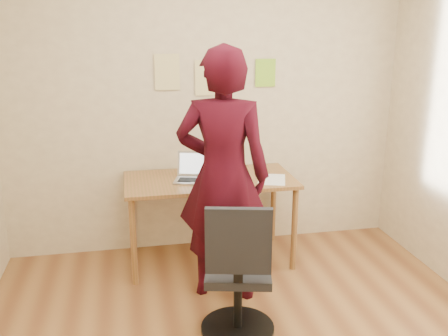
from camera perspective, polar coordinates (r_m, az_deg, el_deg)
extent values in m
cube|color=beige|center=(4.39, -2.14, 7.96)|extent=(3.50, 0.04, 2.70)
cube|color=#8F5C31|center=(4.14, -1.65, -1.40)|extent=(1.40, 0.70, 0.03)
cylinder|color=#8F5C31|center=(3.94, -10.30, -8.36)|extent=(0.05, 0.05, 0.71)
cylinder|color=#8F5C31|center=(4.15, 8.04, -6.95)|extent=(0.05, 0.05, 0.71)
cylinder|color=#8F5C31|center=(4.50, -10.48, -5.23)|extent=(0.05, 0.05, 0.71)
cylinder|color=#8F5C31|center=(4.68, 5.65, -4.15)|extent=(0.05, 0.05, 0.71)
cube|color=#ADADB4|center=(4.07, -3.54, -1.45)|extent=(0.35, 0.29, 0.01)
cube|color=black|center=(4.06, -3.54, -1.34)|extent=(0.27, 0.18, 0.00)
cube|color=#ADADB4|center=(4.16, -3.28, 0.51)|extent=(0.31, 0.15, 0.20)
cube|color=white|center=(4.16, -3.28, 0.51)|extent=(0.27, 0.12, 0.17)
cube|color=white|center=(4.13, 5.46, -1.31)|extent=(0.30, 0.36, 0.00)
cube|color=black|center=(3.98, 1.45, -1.87)|extent=(0.07, 0.12, 0.01)
cube|color=#3F4C59|center=(3.97, 1.45, -1.80)|extent=(0.06, 0.10, 0.00)
cube|color=#DFCE85|center=(4.29, -6.52, 10.84)|extent=(0.21, 0.00, 0.30)
cube|color=#DFCE85|center=(4.34, -1.92, 10.26)|extent=(0.21, 0.00, 0.30)
cube|color=#89C72C|center=(4.45, 4.76, 10.79)|extent=(0.18, 0.00, 0.24)
cube|color=black|center=(3.29, 1.62, -11.71)|extent=(0.50, 0.50, 0.06)
cube|color=black|center=(2.98, 1.66, -8.35)|extent=(0.40, 0.13, 0.42)
cube|color=black|center=(3.08, 1.63, -11.92)|extent=(0.06, 0.05, 0.11)
cylinder|color=black|center=(3.41, 1.59, -15.08)|extent=(0.06, 0.06, 0.42)
cylinder|color=black|center=(3.51, 1.56, -17.79)|extent=(0.49, 0.49, 0.03)
imported|color=black|center=(3.57, -0.11, -0.91)|extent=(0.78, 0.63, 1.85)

